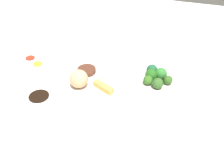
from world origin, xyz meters
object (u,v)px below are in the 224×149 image
at_px(main_plate, 95,82).
at_px(soy_sauce_bowl, 40,100).
at_px(broccoli_plate, 156,81).
at_px(sauce_ramekin_sweet_and_sour, 31,60).
at_px(sauce_ramekin_hot_mustard, 38,66).
at_px(teacup, 103,138).

height_order(main_plate, soy_sauce_bowl, soy_sauce_bowl).
height_order(main_plate, broccoli_plate, main_plate).
relative_size(sauce_ramekin_sweet_and_sour, sauce_ramekin_hot_mustard, 1.00).
distance_m(soy_sauce_bowl, sauce_ramekin_hot_mustard, 0.25).
bearing_deg(main_plate, teacup, -154.19).
relative_size(soy_sauce_bowl, sauce_ramekin_sweet_and_sour, 1.78).
bearing_deg(soy_sauce_bowl, main_plate, -41.25).
relative_size(broccoli_plate, soy_sauce_bowl, 2.25).
bearing_deg(broccoli_plate, soy_sauce_bowl, 123.34).
bearing_deg(broccoli_plate, teacup, 163.86).
distance_m(sauce_ramekin_sweet_and_sour, sauce_ramekin_hot_mustard, 0.07).
relative_size(broccoli_plate, sauce_ramekin_sweet_and_sour, 4.01).
distance_m(soy_sauce_bowl, teacup, 0.33).
bearing_deg(teacup, main_plate, 25.81).
bearing_deg(sauce_ramekin_hot_mustard, main_plate, -95.18).
height_order(broccoli_plate, soy_sauce_bowl, soy_sauce_bowl).
xyz_separation_m(broccoli_plate, sauce_ramekin_sweet_and_sour, (-0.03, 0.62, 0.00)).
relative_size(sauce_ramekin_hot_mustard, teacup, 0.86).
distance_m(broccoli_plate, teacup, 0.40).
distance_m(main_plate, broccoli_plate, 0.27).
xyz_separation_m(sauce_ramekin_hot_mustard, teacup, (-0.32, -0.44, 0.01)).
bearing_deg(main_plate, sauce_ramekin_sweet_and_sour, 80.26).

